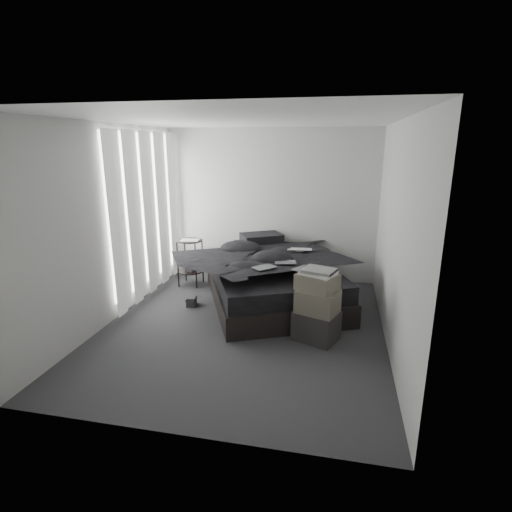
% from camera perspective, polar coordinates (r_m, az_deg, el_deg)
% --- Properties ---
extents(floor, '(3.60, 4.20, 0.01)m').
position_cam_1_polar(floor, '(5.36, -1.78, -10.02)').
color(floor, '#2F2F32').
rests_on(floor, ground).
extents(ceiling, '(3.60, 4.20, 0.01)m').
position_cam_1_polar(ceiling, '(4.84, -2.05, 18.92)').
color(ceiling, white).
rests_on(ceiling, ground).
extents(wall_back, '(3.60, 0.01, 2.60)m').
position_cam_1_polar(wall_back, '(6.97, 2.21, 7.20)').
color(wall_back, beige).
rests_on(wall_back, ground).
extents(wall_front, '(3.60, 0.01, 2.60)m').
position_cam_1_polar(wall_front, '(3.02, -11.40, -4.50)').
color(wall_front, beige).
rests_on(wall_front, ground).
extents(wall_left, '(0.01, 4.20, 2.60)m').
position_cam_1_polar(wall_left, '(5.64, -20.02, 4.25)').
color(wall_left, beige).
rests_on(wall_left, ground).
extents(wall_right, '(0.01, 4.20, 2.60)m').
position_cam_1_polar(wall_right, '(4.85, 19.26, 2.58)').
color(wall_right, beige).
rests_on(wall_right, ground).
extents(window_left, '(0.02, 2.00, 2.30)m').
position_cam_1_polar(window_left, '(6.39, -15.72, 6.31)').
color(window_left, white).
rests_on(window_left, wall_left).
extents(curtain_left, '(0.06, 2.12, 2.48)m').
position_cam_1_polar(curtain_left, '(6.38, -15.28, 5.69)').
color(curtain_left, white).
rests_on(curtain_left, wall_left).
extents(bed, '(2.55, 2.84, 0.32)m').
position_cam_1_polar(bed, '(6.11, 2.40, -5.11)').
color(bed, black).
rests_on(bed, floor).
extents(mattress, '(2.46, 2.75, 0.25)m').
position_cam_1_polar(mattress, '(6.02, 2.43, -2.60)').
color(mattress, black).
rests_on(mattress, bed).
extents(duvet, '(2.38, 2.51, 0.27)m').
position_cam_1_polar(duvet, '(5.89, 2.60, -0.36)').
color(duvet, black).
rests_on(duvet, mattress).
extents(pillow_lower, '(0.83, 0.72, 0.16)m').
position_cam_1_polar(pillow_lower, '(6.79, 0.10, 1.34)').
color(pillow_lower, black).
rests_on(pillow_lower, mattress).
extents(pillow_upper, '(0.79, 0.72, 0.15)m').
position_cam_1_polar(pillow_upper, '(6.75, 0.79, 2.58)').
color(pillow_upper, black).
rests_on(pillow_upper, pillow_lower).
extents(laptop, '(0.40, 0.28, 0.03)m').
position_cam_1_polar(laptop, '(6.07, 6.28, 1.52)').
color(laptop, silver).
rests_on(laptop, duvet).
extents(comic_a, '(0.34, 0.34, 0.01)m').
position_cam_1_polar(comic_a, '(5.26, 1.19, -0.74)').
color(comic_a, black).
rests_on(comic_a, duvet).
extents(comic_b, '(0.33, 0.25, 0.01)m').
position_cam_1_polar(comic_b, '(5.50, 4.23, 0.03)').
color(comic_b, black).
rests_on(comic_b, duvet).
extents(comic_c, '(0.32, 0.35, 0.01)m').
position_cam_1_polar(comic_c, '(5.23, 6.81, -0.79)').
color(comic_c, black).
rests_on(comic_c, duvet).
extents(side_stand, '(0.43, 0.43, 0.77)m').
position_cam_1_polar(side_stand, '(6.86, -9.35, -0.96)').
color(side_stand, black).
rests_on(side_stand, floor).
extents(papers, '(0.33, 0.26, 0.02)m').
position_cam_1_polar(papers, '(6.74, -9.45, 2.22)').
color(papers, white).
rests_on(papers, side_stand).
extents(floor_books, '(0.16, 0.21, 0.13)m').
position_cam_1_polar(floor_books, '(6.07, -9.20, -6.40)').
color(floor_books, black).
rests_on(floor_books, floor).
extents(box_lower, '(0.61, 0.56, 0.37)m').
position_cam_1_polar(box_lower, '(5.02, 8.60, -9.77)').
color(box_lower, black).
rests_on(box_lower, floor).
extents(box_mid, '(0.56, 0.51, 0.28)m').
position_cam_1_polar(box_mid, '(4.88, 8.81, -6.41)').
color(box_mid, '#595346').
rests_on(box_mid, box_lower).
extents(box_upper, '(0.56, 0.52, 0.19)m').
position_cam_1_polar(box_upper, '(4.81, 8.76, -3.69)').
color(box_upper, '#595346').
rests_on(box_upper, box_mid).
extents(art_book_white, '(0.47, 0.43, 0.04)m').
position_cam_1_polar(art_book_white, '(4.77, 8.93, -2.40)').
color(art_book_white, silver).
rests_on(art_book_white, box_upper).
extents(art_book_snake, '(0.44, 0.39, 0.03)m').
position_cam_1_polar(art_book_snake, '(4.74, 9.00, -2.04)').
color(art_book_snake, silver).
rests_on(art_book_snake, art_book_white).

